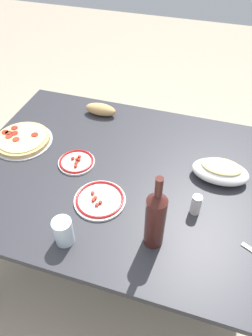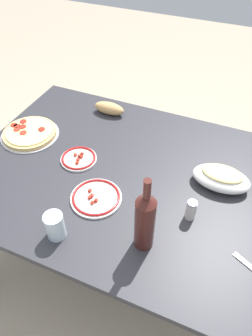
# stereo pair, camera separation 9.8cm
# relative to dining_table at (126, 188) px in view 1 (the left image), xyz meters

# --- Properties ---
(ground_plane) EXTENTS (8.00, 8.00, 0.00)m
(ground_plane) POSITION_rel_dining_table_xyz_m (0.00, 0.00, -0.61)
(ground_plane) COLOR tan
(ground_plane) RESTS_ON ground
(dining_table) EXTENTS (1.40, 1.03, 0.71)m
(dining_table) POSITION_rel_dining_table_xyz_m (0.00, 0.00, 0.00)
(dining_table) COLOR #2D2D33
(dining_table) RESTS_ON ground
(pepperoni_pizza) EXTENTS (0.28, 0.28, 0.03)m
(pepperoni_pizza) POSITION_rel_dining_table_xyz_m (-0.54, 0.05, 0.11)
(pepperoni_pizza) COLOR #B7B7BC
(pepperoni_pizza) RESTS_ON dining_table
(baked_pasta_dish) EXTENTS (0.24, 0.15, 0.08)m
(baked_pasta_dish) POSITION_rel_dining_table_xyz_m (0.39, 0.09, 0.14)
(baked_pasta_dish) COLOR white
(baked_pasta_dish) RESTS_ON dining_table
(wine_bottle) EXTENTS (0.07, 0.07, 0.33)m
(wine_bottle) POSITION_rel_dining_table_xyz_m (0.20, -0.30, 0.23)
(wine_bottle) COLOR #471E19
(wine_bottle) RESTS_ON dining_table
(water_glass) EXTENTS (0.07, 0.07, 0.11)m
(water_glass) POSITION_rel_dining_table_xyz_m (-0.11, -0.39, 0.15)
(water_glass) COLOR silver
(water_glass) RESTS_ON dining_table
(side_plate_near) EXTENTS (0.21, 0.21, 0.02)m
(side_plate_near) POSITION_rel_dining_table_xyz_m (-0.05, -0.18, 0.11)
(side_plate_near) COLOR white
(side_plate_near) RESTS_ON dining_table
(side_plate_far) EXTENTS (0.16, 0.16, 0.02)m
(side_plate_far) POSITION_rel_dining_table_xyz_m (-0.23, -0.01, 0.11)
(side_plate_far) COLOR white
(side_plate_far) RESTS_ON dining_table
(bread_loaf) EXTENTS (0.17, 0.07, 0.06)m
(bread_loaf) POSITION_rel_dining_table_xyz_m (-0.26, 0.38, 0.13)
(bread_loaf) COLOR tan
(bread_loaf) RESTS_ON dining_table
(spice_shaker) EXTENTS (0.04, 0.04, 0.09)m
(spice_shaker) POSITION_rel_dining_table_xyz_m (0.32, -0.12, 0.14)
(spice_shaker) COLOR silver
(spice_shaker) RESTS_ON dining_table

